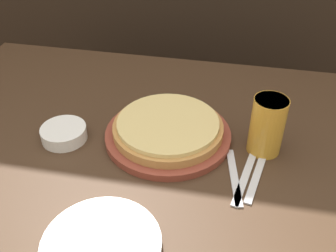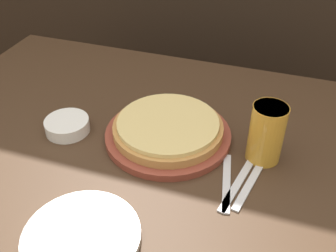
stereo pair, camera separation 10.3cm
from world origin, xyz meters
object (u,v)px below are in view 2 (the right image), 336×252
fork (227,182)px  beer_glass (267,131)px  dinner_plate (82,237)px  spoon (248,187)px  side_bowl (67,125)px  pizza_on_board (168,130)px  dinner_knife (237,185)px

fork → beer_glass: bearing=60.8°
dinner_plate → spoon: (0.29, 0.25, -0.01)m
dinner_plate → spoon: dinner_plate is taller
beer_glass → dinner_plate: beer_glass is taller
dinner_plate → fork: dinner_plate is taller
side_bowl → spoon: (0.50, -0.06, -0.02)m
pizza_on_board → fork: 0.22m
beer_glass → dinner_plate: 0.49m
fork → spoon: size_ratio=1.17×
beer_glass → dinner_plate: size_ratio=0.64×
beer_glass → dinner_knife: size_ratio=0.80×
spoon → dinner_knife: bearing=180.0°
dinner_plate → beer_glass: bearing=50.0°
side_bowl → fork: side_bowl is taller
dinner_plate → side_bowl: (-0.21, 0.31, 0.01)m
side_bowl → fork: size_ratio=0.63×
beer_glass → dinner_knife: 0.15m
beer_glass → fork: beer_glass is taller
dinner_plate → dinner_knife: dinner_plate is taller
fork → spoon: same height
beer_glass → side_bowl: size_ratio=1.27×
beer_glass → dinner_plate: bearing=-130.0°
pizza_on_board → beer_glass: bearing=0.5°
pizza_on_board → beer_glass: 0.26m
dinner_plate → side_bowl: size_ratio=1.99×
beer_glass → spoon: bearing=-97.8°
beer_glass → side_bowl: 0.53m
pizza_on_board → dinner_plate: size_ratio=1.40×
side_bowl → dinner_knife: (0.48, -0.06, -0.02)m
dinner_plate → fork: size_ratio=1.25×
pizza_on_board → dinner_plate: 0.37m
beer_glass → fork: 0.16m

